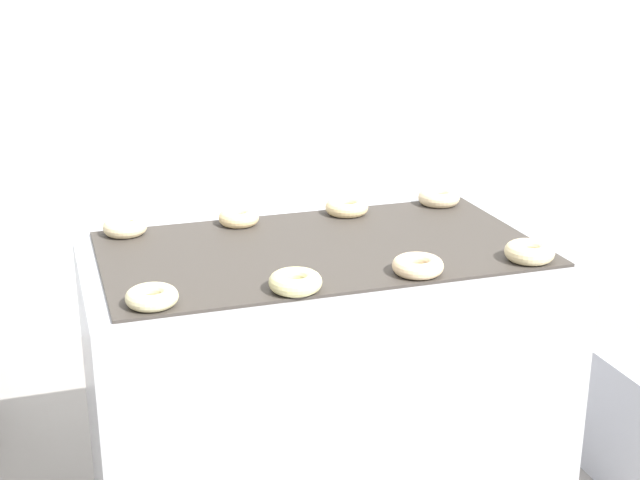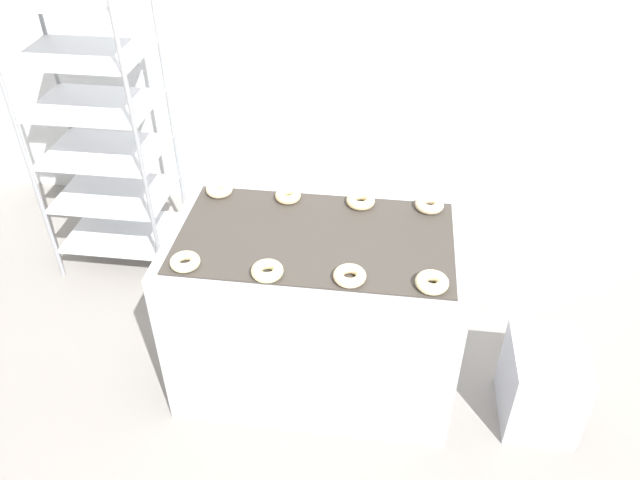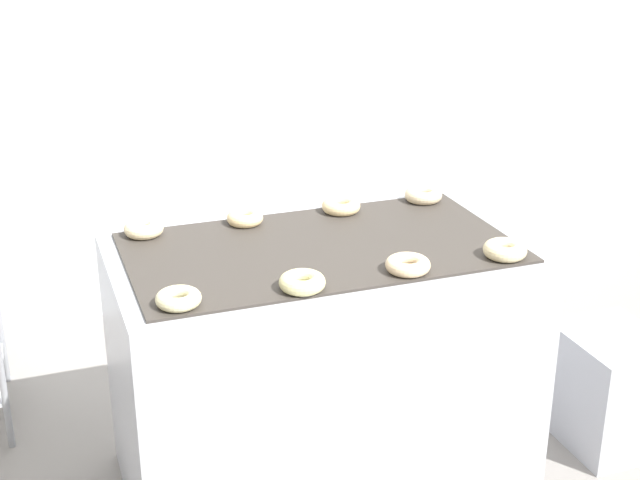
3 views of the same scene
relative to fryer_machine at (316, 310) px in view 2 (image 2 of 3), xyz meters
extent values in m
cube|color=#A8AAB2|center=(0.00, 0.00, 0.00)|extent=(1.25, 0.73, 0.83)
cube|color=#38332D|center=(0.00, 0.00, 0.42)|extent=(1.15, 0.64, 0.01)
cube|color=#262628|center=(0.34, -0.32, 0.16)|extent=(0.12, 0.07, 0.10)
cylinder|color=gray|center=(-1.59, 0.54, 0.42)|extent=(0.02, 0.02, 1.68)
cylinder|color=gray|center=(-0.96, 0.54, 0.42)|extent=(0.02, 0.02, 1.68)
cylinder|color=gray|center=(-1.59, 1.02, 0.42)|extent=(0.02, 0.02, 1.68)
cylinder|color=gray|center=(-0.96, 1.02, 0.42)|extent=(0.02, 0.02, 1.68)
cube|color=silver|center=(-1.28, 0.78, -0.25)|extent=(0.63, 0.48, 0.01)
cube|color=silver|center=(-1.28, 0.78, 0.02)|extent=(0.63, 0.48, 0.01)
cube|color=silver|center=(-1.28, 0.78, 0.30)|extent=(0.63, 0.48, 0.01)
cube|color=silver|center=(-1.28, 0.78, 0.57)|extent=(0.63, 0.48, 0.01)
cube|color=silver|center=(-1.28, 0.78, 0.85)|extent=(0.63, 0.48, 0.01)
cube|color=#A8AAB2|center=(1.03, -0.12, -0.21)|extent=(0.32, 0.38, 0.41)
torus|color=beige|center=(-0.48, -0.26, 0.44)|extent=(0.12, 0.12, 0.04)
torus|color=beige|center=(-0.15, -0.27, 0.44)|extent=(0.13, 0.13, 0.04)
torus|color=beige|center=(0.17, -0.26, 0.44)|extent=(0.13, 0.13, 0.04)
torus|color=beige|center=(0.48, -0.26, 0.44)|extent=(0.13, 0.13, 0.04)
torus|color=beige|center=(-0.48, 0.27, 0.44)|extent=(0.12, 0.12, 0.04)
torus|color=beige|center=(-0.16, 0.26, 0.44)|extent=(0.12, 0.12, 0.04)
torus|color=beige|center=(0.17, 0.26, 0.44)|extent=(0.13, 0.13, 0.04)
torus|color=beige|center=(0.47, 0.27, 0.44)|extent=(0.13, 0.13, 0.04)
camera|label=1|loc=(-0.69, -2.13, 1.20)|focal=50.00mm
camera|label=2|loc=(0.29, -2.07, 1.97)|focal=35.00mm
camera|label=3|loc=(-0.84, -2.32, 1.42)|focal=50.00mm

